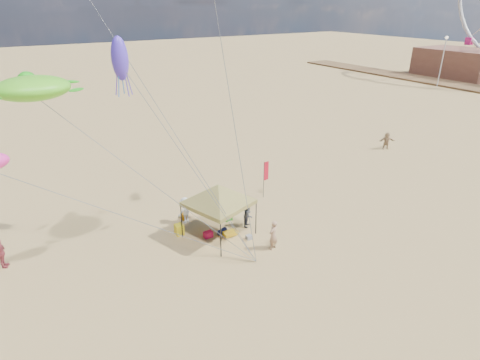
{
  "coord_description": "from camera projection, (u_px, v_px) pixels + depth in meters",
  "views": [
    {
      "loc": [
        -11.15,
        -14.68,
        13.37
      ],
      "look_at": [
        0.0,
        3.0,
        4.0
      ],
      "focal_mm": 29.78,
      "sensor_mm": 36.0,
      "label": 1
    }
  ],
  "objects": [
    {
      "name": "person_near_b",
      "position": [
        248.0,
        215.0,
        25.7
      ],
      "size": [
        0.97,
        0.95,
        1.58
      ],
      "primitive_type": "imported",
      "rotation": [
        0.0,
        0.0,
        0.7
      ],
      "color": "#363B4A",
      "rests_on": "ground"
    },
    {
      "name": "bag_orange",
      "position": [
        184.0,
        216.0,
        26.81
      ],
      "size": [
        0.54,
        0.69,
        0.36
      ],
      "primitive_type": "cylinder",
      "rotation": [
        0.0,
        1.57,
        1.22
      ],
      "color": "#CB770B",
      "rests_on": "ground"
    },
    {
      "name": "person_far_a",
      "position": [
        1.0,
        253.0,
        21.61
      ],
      "size": [
        0.77,
        1.12,
        1.77
      ],
      "primitive_type": "imported",
      "rotation": [
        0.0,
        0.0,
        1.21
      ],
      "color": "#A9414C",
      "rests_on": "ground"
    },
    {
      "name": "person_near_c",
      "position": [
        185.0,
        210.0,
        26.06
      ],
      "size": [
        1.31,
        0.99,
        1.81
      ],
      "primitive_type": "imported",
      "rotation": [
        0.0,
        0.0,
        3.44
      ],
      "color": "beige",
      "rests_on": "ground"
    },
    {
      "name": "person_far_c",
      "position": [
        387.0,
        141.0,
        39.26
      ],
      "size": [
        1.63,
        1.18,
        1.7
      ],
      "primitive_type": "imported",
      "rotation": [
        0.0,
        0.0,
        5.8
      ],
      "color": "tan",
      "rests_on": "ground"
    },
    {
      "name": "person_near_a",
      "position": [
        273.0,
        235.0,
        23.21
      ],
      "size": [
        0.8,
        0.66,
        1.88
      ],
      "primitive_type": "imported",
      "rotation": [
        0.0,
        0.0,
        3.5
      ],
      "color": "tan",
      "rests_on": "ground"
    },
    {
      "name": "building_north",
      "position": [
        458.0,
        63.0,
        76.93
      ],
      "size": [
        10.0,
        14.0,
        5.2
      ],
      "primitive_type": "cube",
      "color": "#8C5947",
      "rests_on": "ground"
    },
    {
      "name": "lamp_north",
      "position": [
        444.0,
        53.0,
        66.81
      ],
      "size": [
        0.5,
        0.5,
        8.25
      ],
      "color": "silver",
      "rests_on": "ground"
    },
    {
      "name": "chair_yellow",
      "position": [
        179.0,
        230.0,
        24.9
      ],
      "size": [
        0.5,
        0.5,
        0.7
      ],
      "primitive_type": "cube",
      "color": "yellow",
      "rests_on": "ground"
    },
    {
      "name": "turtle_kite",
      "position": [
        32.0,
        88.0,
        17.91
      ],
      "size": [
        3.61,
        3.02,
        1.11
      ],
      "primitive_type": "ellipsoid",
      "rotation": [
        0.0,
        0.0,
        -0.12
      ],
      "color": "#5ED923",
      "rests_on": "ground"
    },
    {
      "name": "bag_navy",
      "position": [
        222.0,
        231.0,
        25.03
      ],
      "size": [
        0.69,
        0.54,
        0.36
      ],
      "primitive_type": "cylinder",
      "rotation": [
        0.0,
        1.57,
        0.35
      ],
      "color": "#0D143C",
      "rests_on": "ground"
    },
    {
      "name": "squid_kite",
      "position": [
        120.0,
        59.0,
        21.23
      ],
      "size": [
        1.05,
        1.05,
        2.33
      ],
      "primitive_type": "ellipsoid",
      "rotation": [
        0.0,
        0.0,
        0.19
      ],
      "color": "#5235DB",
      "rests_on": "ground"
    },
    {
      "name": "chair_green",
      "position": [
        227.0,
        215.0,
        26.59
      ],
      "size": [
        0.5,
        0.5,
        0.7
      ],
      "primitive_type": "cube",
      "color": "#238818",
      "rests_on": "ground"
    },
    {
      "name": "ground",
      "position": [
        269.0,
        264.0,
        22.23
      ],
      "size": [
        280.0,
        280.0,
        0.0
      ],
      "primitive_type": "plane",
      "color": "tan",
      "rests_on": "ground"
    },
    {
      "name": "cooler_red",
      "position": [
        208.0,
        234.0,
        24.67
      ],
      "size": [
        0.54,
        0.38,
        0.38
      ],
      "primitive_type": "cube",
      "color": "#B70E3A",
      "rests_on": "ground"
    },
    {
      "name": "cooler_blue",
      "position": [
        224.0,
        203.0,
        28.53
      ],
      "size": [
        0.54,
        0.38,
        0.38
      ],
      "primitive_type": "cube",
      "color": "#11138F",
      "rests_on": "ground"
    },
    {
      "name": "feather_flag",
      "position": [
        266.0,
        173.0,
        29.11
      ],
      "size": [
        0.44,
        0.06,
        2.86
      ],
      "color": "black",
      "rests_on": "ground"
    },
    {
      "name": "canopy_tent",
      "position": [
        218.0,
        187.0,
        23.59
      ],
      "size": [
        6.24,
        6.24,
        4.04
      ],
      "color": "black",
      "rests_on": "ground"
    },
    {
      "name": "beach_cart",
      "position": [
        230.0,
        233.0,
        24.8
      ],
      "size": [
        0.9,
        0.5,
        0.24
      ],
      "primitive_type": "cube",
      "color": "yellow",
      "rests_on": "ground"
    },
    {
      "name": "crate_grey",
      "position": [
        249.0,
        237.0,
        24.48
      ],
      "size": [
        0.34,
        0.3,
        0.28
      ],
      "primitive_type": "cube",
      "color": "gray",
      "rests_on": "ground"
    }
  ]
}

